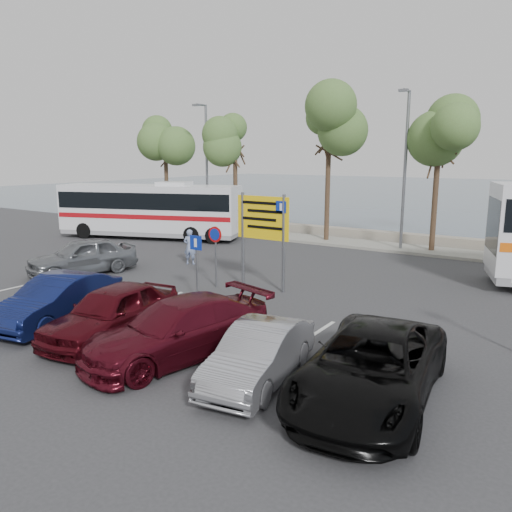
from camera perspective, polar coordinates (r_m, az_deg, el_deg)
The scene contains 22 objects.
ground at distance 17.11m, azimuth -7.91°, elevation -5.54°, with size 120.00×120.00×0.00m, color #313134.
kerb_strip at distance 28.83m, azimuth 10.71°, elevation 1.45°, with size 44.00×2.40×0.15m, color gray.
seawall at distance 30.62m, azimuth 12.18°, elevation 2.40°, with size 48.00×0.80×0.60m, color gray.
sea at distance 73.23m, azimuth 24.91°, elevation 6.47°, with size 140.00×140.00×0.00m, color #44606C.
tree_far_left at distance 36.19m, azimuth -10.37°, elevation 13.40°, with size 3.20×3.20×7.60m.
tree_left at distance 32.34m, azimuth -2.42°, elevation 13.25°, with size 3.20×3.20×7.20m.
tree_mid at distance 29.07m, azimuth 8.39°, elevation 14.64°, with size 3.20×3.20×8.00m.
tree_right at distance 27.04m, azimuth 20.26°, elevation 13.29°, with size 3.20×3.20×7.40m.
street_lamp_left at distance 33.16m, azimuth -5.75°, elevation 10.73°, with size 0.45×1.15×8.01m.
street_lamp_right at distance 26.94m, azimuth 16.64°, elevation 10.18°, with size 0.45×1.15×8.01m.
direction_sign at distance 18.50m, azimuth 0.79°, elevation 3.56°, with size 2.20×0.12×3.60m.
sign_no_stop at distance 18.90m, azimuth -4.66°, elevation 1.06°, with size 0.60×0.08×2.35m.
sign_parking at distance 17.46m, azimuth -6.83°, elevation -0.20°, with size 0.50×0.07×2.25m.
lane_markings at distance 17.18m, azimuth -13.00°, elevation -5.64°, with size 12.02×4.20×0.01m, color silver, non-canonical shape.
coach_bus_left at distance 31.03m, azimuth -12.05°, elevation 4.94°, with size 11.19×5.89×3.44m.
car_silver_a at distance 22.40m, azimuth -19.23°, elevation -0.02°, with size 1.80×4.49×1.53m, color slate.
car_blue at distance 16.13m, azimuth -21.68°, elevation -4.67°, with size 1.51×4.34×1.43m, color #0F1748.
car_maroon at distance 12.63m, azimuth -8.88°, elevation -8.28°, with size 2.04×5.02×1.46m, color #500D18.
car_red at distance 14.28m, azimuth -16.09°, elevation -6.19°, with size 1.77×4.40×1.50m, color #470A11.
suv_black at distance 10.66m, azimuth 13.01°, elevation -12.19°, with size 2.45×5.31×1.47m, color black.
car_silver_b at distance 11.28m, azimuth 0.39°, elevation -11.10°, with size 1.34×3.85×1.27m, color gray.
pedestrian_near at distance 23.24m, azimuth -7.56°, elevation 1.05°, with size 0.60×0.39×1.64m, color #8192BB.
Camera 1 is at (10.87, -12.25, 4.95)m, focal length 35.00 mm.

